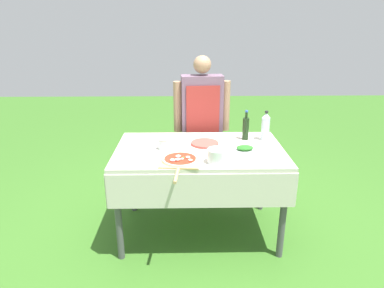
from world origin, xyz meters
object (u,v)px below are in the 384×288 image
at_px(oil_bottle, 246,128).
at_px(mixing_tub, 217,156).
at_px(pizza_on_peel, 180,161).
at_px(water_bottle, 265,126).
at_px(plate_stack, 205,143).
at_px(person_cook, 202,118).
at_px(sauce_jar, 164,145).
at_px(prep_table, 199,159).
at_px(herb_container, 245,148).

bearing_deg(oil_bottle, mixing_tub, -119.53).
bearing_deg(pizza_on_peel, water_bottle, 38.40).
xyz_separation_m(water_bottle, plate_stack, (-0.55, -0.11, -0.12)).
relative_size(oil_bottle, water_bottle, 1.01).
relative_size(person_cook, sauce_jar, 16.44).
height_order(prep_table, herb_container, herb_container).
distance_m(mixing_tub, sauce_jar, 0.52).
bearing_deg(sauce_jar, oil_bottle, 18.15).
bearing_deg(plate_stack, prep_table, -117.14).
relative_size(water_bottle, sauce_jar, 2.93).
xyz_separation_m(prep_table, herb_container, (0.38, -0.06, 0.12)).
relative_size(water_bottle, herb_container, 1.53).
xyz_separation_m(person_cook, plate_stack, (0.00, -0.56, -0.07)).
distance_m(water_bottle, plate_stack, 0.57).
xyz_separation_m(herb_container, sauce_jar, (-0.68, 0.04, 0.02)).
bearing_deg(herb_container, plate_stack, 154.90).
relative_size(person_cook, pizza_on_peel, 2.81).
bearing_deg(person_cook, pizza_on_peel, 73.68).
xyz_separation_m(oil_bottle, herb_container, (-0.05, -0.28, -0.09)).
distance_m(herb_container, plate_stack, 0.36).
xyz_separation_m(water_bottle, mixing_tub, (-0.48, -0.52, -0.07)).
relative_size(prep_table, oil_bottle, 5.24).
bearing_deg(pizza_on_peel, person_cook, 82.39).
bearing_deg(prep_table, herb_container, -8.54).
bearing_deg(person_cook, plate_stack, 86.24).
height_order(person_cook, mixing_tub, person_cook).
height_order(mixing_tub, plate_stack, mixing_tub).
relative_size(pizza_on_peel, mixing_tub, 3.45).
relative_size(herb_container, plate_stack, 0.73).
distance_m(pizza_on_peel, water_bottle, 0.92).
distance_m(prep_table, plate_stack, 0.16).
bearing_deg(plate_stack, person_cook, 90.18).
relative_size(prep_table, person_cook, 0.94).
relative_size(oil_bottle, sauce_jar, 2.96).
bearing_deg(water_bottle, oil_bottle, 174.34).
height_order(prep_table, mixing_tub, mixing_tub).
relative_size(water_bottle, mixing_tub, 1.73).
height_order(oil_bottle, mixing_tub, oil_bottle).
bearing_deg(pizza_on_peel, prep_table, 66.46).
xyz_separation_m(pizza_on_peel, water_bottle, (0.76, 0.51, 0.11)).
distance_m(person_cook, sauce_jar, 0.76).
distance_m(oil_bottle, mixing_tub, 0.62).
bearing_deg(pizza_on_peel, sauce_jar, 120.88).
relative_size(prep_table, mixing_tub, 9.16).
bearing_deg(sauce_jar, person_cook, 62.41).
bearing_deg(person_cook, herb_container, 110.86).
distance_m(person_cook, mixing_tub, 0.97).
distance_m(water_bottle, herb_container, 0.36).
bearing_deg(oil_bottle, pizza_on_peel, -138.25).
height_order(water_bottle, mixing_tub, water_bottle).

